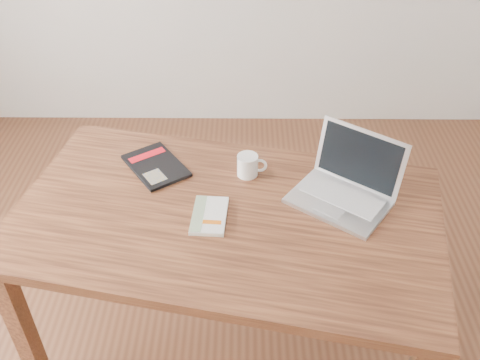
{
  "coord_description": "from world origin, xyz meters",
  "views": [
    {
      "loc": [
        0.09,
        -1.28,
        2.01
      ],
      "look_at": [
        0.07,
        0.2,
        0.85
      ],
      "focal_mm": 40.0,
      "sensor_mm": 36.0,
      "label": 1
    }
  ],
  "objects_px": {
    "white_guidebook": "(209,216)",
    "black_guidebook": "(156,166)",
    "desk": "(226,231)",
    "coffee_mug": "(248,165)",
    "laptop": "(346,186)"
  },
  "relations": [
    {
      "from": "desk",
      "to": "coffee_mug",
      "type": "distance_m",
      "value": 0.27
    },
    {
      "from": "white_guidebook",
      "to": "black_guidebook",
      "type": "height_order",
      "value": "white_guidebook"
    },
    {
      "from": "desk",
      "to": "black_guidebook",
      "type": "bearing_deg",
      "value": 148.44
    },
    {
      "from": "white_guidebook",
      "to": "black_guidebook",
      "type": "bearing_deg",
      "value": 131.52
    },
    {
      "from": "white_guidebook",
      "to": "coffee_mug",
      "type": "relative_size",
      "value": 1.74
    },
    {
      "from": "desk",
      "to": "laptop",
      "type": "distance_m",
      "value": 0.47
    },
    {
      "from": "desk",
      "to": "black_guidebook",
      "type": "height_order",
      "value": "black_guidebook"
    },
    {
      "from": "desk",
      "to": "black_guidebook",
      "type": "distance_m",
      "value": 0.4
    },
    {
      "from": "desk",
      "to": "laptop",
      "type": "height_order",
      "value": "laptop"
    },
    {
      "from": "laptop",
      "to": "coffee_mug",
      "type": "xyz_separation_m",
      "value": [
        -0.35,
        0.13,
        -0.01
      ]
    },
    {
      "from": "laptop",
      "to": "desk",
      "type": "bearing_deg",
      "value": -131.7
    },
    {
      "from": "desk",
      "to": "white_guidebook",
      "type": "height_order",
      "value": "white_guidebook"
    },
    {
      "from": "white_guidebook",
      "to": "coffee_mug",
      "type": "xyz_separation_m",
      "value": [
        0.14,
        0.25,
        0.04
      ]
    },
    {
      "from": "white_guidebook",
      "to": "black_guidebook",
      "type": "xyz_separation_m",
      "value": [
        -0.23,
        0.29,
        -0.0
      ]
    },
    {
      "from": "black_guidebook",
      "to": "laptop",
      "type": "relative_size",
      "value": 0.74
    }
  ]
}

